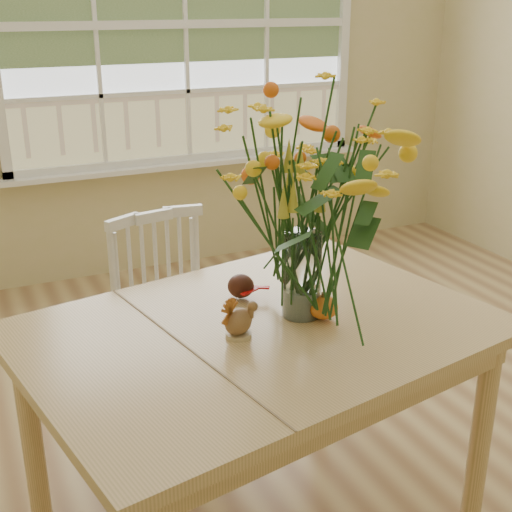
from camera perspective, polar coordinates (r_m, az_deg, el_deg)
name	(u,v)px	position (r m, az deg, el deg)	size (l,w,h in m)	color
floor	(376,437)	(2.97, 9.98, -14.62)	(4.00, 4.50, 0.01)	#936C47
wall_back	(185,58)	(4.46, -5.98, 16.12)	(4.00, 0.02, 2.70)	#C9BF81
window	(186,27)	(4.42, -5.90, 18.43)	(2.42, 0.12, 1.74)	silver
dining_table	(259,351)	(2.16, 0.23, -7.95)	(1.57, 1.25, 0.75)	tan
windsor_chair	(168,314)	(2.80, -7.31, -4.78)	(0.47, 0.46, 0.89)	white
flower_vase	(304,190)	(2.04, 4.02, 5.49)	(0.57, 0.57, 0.68)	white
pumpkin	(323,308)	(2.15, 5.62, -4.37)	(0.09, 0.09, 0.07)	orange
turkey_figurine	(238,322)	(2.02, -1.48, -5.50)	(0.12, 0.11, 0.12)	#CCB78C
dark_gourd	(241,287)	(2.28, -1.28, -2.62)	(0.13, 0.09, 0.08)	#38160F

